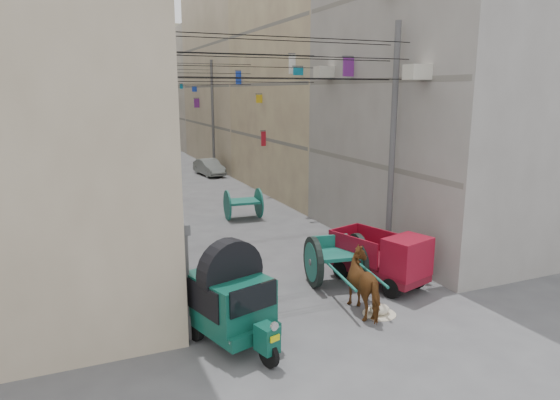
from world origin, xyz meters
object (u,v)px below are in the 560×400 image
mini_truck (388,261)px  auto_rickshaw (231,298)px  distant_car_green (148,157)px  feed_sack (379,309)px  distant_car_grey (209,167)px  horse (367,283)px  tonga_cart (336,259)px  distant_car_white (144,179)px  second_cart (243,203)px

mini_truck → auto_rickshaw: bearing=178.7°
distant_car_green → mini_truck: bearing=111.0°
feed_sack → distant_car_grey: (1.71, 23.71, 0.43)m
mini_truck → distant_car_green: (-2.76, 29.51, -0.24)m
horse → distant_car_green: 30.82m
tonga_cart → mini_truck: mini_truck is taller
mini_truck → horse: bearing=-156.8°
distant_car_grey → auto_rickshaw: bearing=-111.0°
horse → distant_car_white: 20.15m
second_cart → horse: size_ratio=0.87×
distant_car_white → mini_truck: bearing=110.3°
mini_truck → feed_sack: bearing=-146.6°
mini_truck → horse: mini_truck is taller
tonga_cart → horse: bearing=-86.7°
distant_car_grey → distant_car_green: size_ratio=0.88×
feed_sack → horse: bearing=130.9°
distant_car_green → distant_car_grey: bearing=129.0°
distant_car_white → distant_car_grey: (4.98, 3.52, -0.08)m
auto_rickshaw → distant_car_white: bearing=70.9°
distant_car_white → distant_car_green: distant_car_white is taller
second_cart → distant_car_grey: second_cart is taller
second_cart → distant_car_green: size_ratio=0.43×
horse → distant_car_green: size_ratio=0.49×
distant_car_white → feed_sack: bearing=105.7°
auto_rickshaw → mini_truck: (5.40, 1.48, -0.33)m
mini_truck → second_cart: (-1.35, 9.54, -0.07)m
second_cart → feed_sack: size_ratio=3.02×
second_cart → feed_sack: bearing=-85.7°
feed_sack → distant_car_white: distant_car_white is taller
auto_rickshaw → distant_car_green: 31.11m
horse → distant_car_grey: horse is taller
second_cart → distant_car_green: bearing=98.1°
tonga_cart → second_cart: size_ratio=2.13×
distant_car_white → distant_car_grey: bearing=-138.2°
tonga_cart → distant_car_green: tonga_cart is taller
feed_sack → distant_car_grey: 23.78m
feed_sack → distant_car_grey: bearing=85.9°
mini_truck → distant_car_white: (-4.57, 18.64, -0.16)m
auto_rickshaw → distant_car_green: (2.64, 30.99, -0.57)m
auto_rickshaw → horse: 3.88m
tonga_cart → mini_truck: (1.34, -0.79, 0.01)m
horse → distant_car_grey: 23.52m
auto_rickshaw → second_cart: (4.05, 11.02, -0.39)m
auto_rickshaw → distant_car_green: auto_rickshaw is taller
feed_sack → distant_car_green: (-1.46, 31.06, 0.43)m
mini_truck → distant_car_grey: mini_truck is taller
distant_car_white → distant_car_green: (1.81, 10.87, -0.08)m
auto_rickshaw → distant_car_green: bearing=68.4°
distant_car_grey → distant_car_green: (-3.17, 7.35, 0.00)m
mini_truck → second_cart: bearing=81.4°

